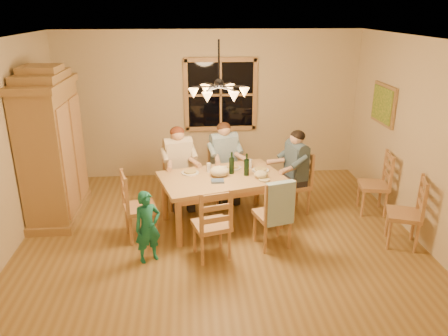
{
  "coord_description": "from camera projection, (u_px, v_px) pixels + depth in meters",
  "views": [
    {
      "loc": [
        -0.37,
        -5.45,
        3.07
      ],
      "look_at": [
        0.07,
        0.1,
        1.0
      ],
      "focal_mm": 35.0,
      "sensor_mm": 36.0,
      "label": 1
    }
  ],
  "objects": [
    {
      "name": "wine_glass_b",
      "position": [
        250.0,
        164.0,
        6.62
      ],
      "size": [
        0.06,
        0.06,
        0.14
      ],
      "primitive_type": "cylinder",
      "color": "silver",
      "rests_on": "dining_table"
    },
    {
      "name": "child",
      "position": [
        148.0,
        227.0,
        5.47
      ],
      "size": [
        0.41,
        0.36,
        0.95
      ],
      "primitive_type": "imported",
      "rotation": [
        0.0,
        0.0,
        0.48
      ],
      "color": "#1B7A65",
      "rests_on": "floor"
    },
    {
      "name": "chair_near_left",
      "position": [
        212.0,
        235.0,
        5.61
      ],
      "size": [
        0.54,
        0.52,
        0.99
      ],
      "rotation": [
        0.0,
        0.0,
        0.27
      ],
      "color": "#A9784A",
      "rests_on": "floor"
    },
    {
      "name": "wine_glass_a",
      "position": [
        209.0,
        167.0,
        6.46
      ],
      "size": [
        0.06,
        0.06,
        0.14
      ],
      "primitive_type": "cylinder",
      "color": "silver",
      "rests_on": "dining_table"
    },
    {
      "name": "cap",
      "position": [
        261.0,
        174.0,
        6.23
      ],
      "size": [
        0.2,
        0.2,
        0.11
      ],
      "primitive_type": "ellipsoid",
      "color": "#C3B582",
      "rests_on": "dining_table"
    },
    {
      "name": "adult_slate_man",
      "position": [
        295.0,
        162.0,
        6.67
      ],
      "size": [
        0.51,
        0.48,
        0.87
      ],
      "rotation": [
        0.0,
        0.0,
        1.84
      ],
      "color": "#3D5162",
      "rests_on": "floor"
    },
    {
      "name": "wine_bottle_a",
      "position": [
        232.0,
        163.0,
        6.36
      ],
      "size": [
        0.08,
        0.08,
        0.33
      ],
      "primitive_type": "cylinder",
      "color": "black",
      "rests_on": "dining_table"
    },
    {
      "name": "wall_left",
      "position": [
        2.0,
        151.0,
        5.51
      ],
      "size": [
        0.02,
        5.0,
        2.7
      ],
      "primitive_type": "cube",
      "color": "beige",
      "rests_on": "floor"
    },
    {
      "name": "armoire",
      "position": [
        53.0,
        151.0,
        6.48
      ],
      "size": [
        0.66,
        1.4,
        2.3
      ],
      "color": "#9C7844",
      "rests_on": "floor"
    },
    {
      "name": "chair_spare_front",
      "position": [
        402.0,
        224.0,
        5.89
      ],
      "size": [
        0.54,
        0.56,
        0.99
      ],
      "rotation": [
        0.0,
        0.0,
        1.23
      ],
      "color": "#A9784A",
      "rests_on": "floor"
    },
    {
      "name": "floor",
      "position": [
        220.0,
        237.0,
        6.19
      ],
      "size": [
        5.5,
        5.5,
        0.0
      ],
      "primitive_type": "plane",
      "color": "olive",
      "rests_on": "ground"
    },
    {
      "name": "chair_end_left",
      "position": [
        141.0,
        218.0,
        6.08
      ],
      "size": [
        0.52,
        0.54,
        0.99
      ],
      "rotation": [
        0.0,
        0.0,
        -1.3
      ],
      "color": "#A9784A",
      "rests_on": "floor"
    },
    {
      "name": "chair_near_right",
      "position": [
        272.0,
        225.0,
        5.89
      ],
      "size": [
        0.54,
        0.52,
        0.99
      ],
      "rotation": [
        0.0,
        0.0,
        0.27
      ],
      "color": "#A9784A",
      "rests_on": "floor"
    },
    {
      "name": "towel",
      "position": [
        280.0,
        204.0,
        5.58
      ],
      "size": [
        0.39,
        0.2,
        0.58
      ],
      "primitive_type": "cube",
      "rotation": [
        0.0,
        0.0,
        0.27
      ],
      "color": "#9CC2D4",
      "rests_on": "chair_near_right"
    },
    {
      "name": "napkin",
      "position": [
        218.0,
        181.0,
        6.1
      ],
      "size": [
        0.21,
        0.18,
        0.03
      ],
      "primitive_type": "cube",
      "rotation": [
        0.0,
        0.0,
        0.27
      ],
      "color": "#455A7F",
      "rests_on": "dining_table"
    },
    {
      "name": "plate_slate",
      "position": [
        261.0,
        170.0,
        6.52
      ],
      "size": [
        0.26,
        0.26,
        0.02
      ],
      "primitive_type": "cylinder",
      "color": "white",
      "rests_on": "dining_table"
    },
    {
      "name": "cloth_bundle",
      "position": [
        219.0,
        171.0,
        6.29
      ],
      "size": [
        0.28,
        0.22,
        0.15
      ],
      "primitive_type": "ellipsoid",
      "color": "beige",
      "rests_on": "dining_table"
    },
    {
      "name": "plate_woman",
      "position": [
        190.0,
        173.0,
        6.42
      ],
      "size": [
        0.26,
        0.26,
        0.02
      ],
      "primitive_type": "cylinder",
      "color": "white",
      "rests_on": "dining_table"
    },
    {
      "name": "chair_far_right",
      "position": [
        224.0,
        183.0,
        7.29
      ],
      "size": [
        0.54,
        0.52,
        0.99
      ],
      "rotation": [
        0.0,
        0.0,
        3.41
      ],
      "color": "#A9784A",
      "rests_on": "floor"
    },
    {
      "name": "adult_plaid_man",
      "position": [
        224.0,
        152.0,
        7.11
      ],
      "size": [
        0.48,
        0.51,
        0.87
      ],
      "rotation": [
        0.0,
        0.0,
        3.41
      ],
      "color": "#306084",
      "rests_on": "floor"
    },
    {
      "name": "wall_right",
      "position": [
        421.0,
        141.0,
        5.92
      ],
      "size": [
        0.02,
        5.0,
        2.7
      ],
      "primitive_type": "cube",
      "color": "beige",
      "rests_on": "floor"
    },
    {
      "name": "chair_far_left",
      "position": [
        180.0,
        189.0,
        7.05
      ],
      "size": [
        0.54,
        0.52,
        0.99
      ],
      "rotation": [
        0.0,
        0.0,
        3.41
      ],
      "color": "#A9784A",
      "rests_on": "floor"
    },
    {
      "name": "chair_spare_back",
      "position": [
        372.0,
        194.0,
        6.84
      ],
      "size": [
        0.49,
        0.51,
        0.99
      ],
      "rotation": [
        0.0,
        0.0,
        1.4
      ],
      "color": "#A9784A",
      "rests_on": "floor"
    },
    {
      "name": "dining_table",
      "position": [
        222.0,
        183.0,
        6.35
      ],
      "size": [
        1.95,
        1.48,
        0.76
      ],
      "rotation": [
        0.0,
        0.0,
        0.27
      ],
      "color": "tan",
      "rests_on": "floor"
    },
    {
      "name": "plate_plaid",
      "position": [
        233.0,
        168.0,
        6.63
      ],
      "size": [
        0.26,
        0.26,
        0.02
      ],
      "primitive_type": "cylinder",
      "color": "white",
      "rests_on": "dining_table"
    },
    {
      "name": "chair_end_right",
      "position": [
        293.0,
        194.0,
        6.85
      ],
      "size": [
        0.52,
        0.54,
        0.99
      ],
      "rotation": [
        0.0,
        0.0,
        1.84
      ],
      "color": "#A9784A",
      "rests_on": "floor"
    },
    {
      "name": "painting",
      "position": [
        383.0,
        104.0,
        6.96
      ],
      "size": [
        0.06,
        0.78,
        0.64
      ],
      "color": "#9C7844",
      "rests_on": "wall_right"
    },
    {
      "name": "adult_woman",
      "position": [
        178.0,
        157.0,
        6.86
      ],
      "size": [
        0.48,
        0.51,
        0.87
      ],
      "rotation": [
        0.0,
        0.0,
        3.41
      ],
      "color": "beige",
      "rests_on": "floor"
    },
    {
      "name": "ceiling",
      "position": [
        219.0,
        39.0,
        5.25
      ],
      "size": [
        5.5,
        5.0,
        0.02
      ],
      "primitive_type": "cube",
      "color": "white",
      "rests_on": "wall_back"
    },
    {
      "name": "chandelier",
      "position": [
        219.0,
        91.0,
        5.46
      ],
      "size": [
        0.77,
        0.68,
        0.71
      ],
      "color": "black",
      "rests_on": "ceiling"
    },
    {
      "name": "wine_bottle_b",
      "position": [
        247.0,
        165.0,
        6.3
      ],
      "size": [
        0.08,
        0.08,
        0.33
      ],
      "primitive_type": "cylinder",
      "color": "black",
      "rests_on": "dining_table"
    },
    {
      "name": "window",
      "position": [
        221.0,
        95.0,
        7.97
      ],
      "size": [
        1.3,
        0.06,
        1.3
      ],
      "color": "black",
      "rests_on": "wall_back"
    },
    {
      "name": "wall_back",
      "position": [
        210.0,
        105.0,
        8.05
      ],
      "size": [
        5.5,
        0.02,
        2.7
      ],
      "primitive_type": "cube",
      "color": "beige",
      "rests_on": "floor"
    }
  ]
}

